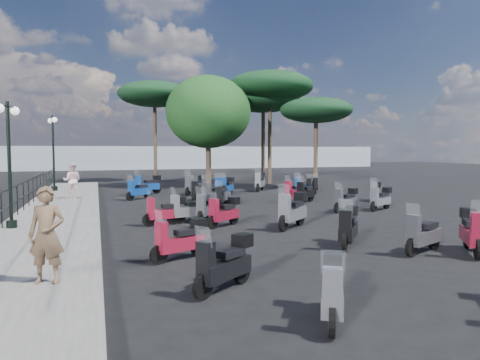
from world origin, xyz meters
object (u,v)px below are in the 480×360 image
object	(u,v)px
scooter_22	(305,193)
scooter_23	(260,182)
pine_2	(155,95)
pine_1	(270,87)
scooter_6	(332,292)
scooter_21	(295,193)
scooter_18	(423,236)
scooter_20	(346,200)
woman	(47,235)
scooter_16	(220,197)
scooter_29	(308,187)
pine_3	(316,111)
scooter_2	(224,213)
scooter_8	(205,209)
scooter_15	(215,195)
scooter_3	(165,212)
scooter_13	(472,232)
lamp_post_2	(53,148)
lamp_post_1	(9,156)
scooter_9	(187,210)
scooter_1	(180,240)
scooter_11	(193,185)
scooter_30	(315,186)
scooter_5	(147,185)
scooter_31	(222,187)
pedestrian_far	(72,180)
scooter_0	(224,265)
broadleaf_tree	(208,112)
scooter_10	(198,192)
scooter_26	(381,199)
scooter_14	(293,211)
scooter_27	(375,192)
scooter_7	(348,228)
scooter_4	(138,191)
scooter_28	(300,188)

from	to	relation	value
scooter_22	scooter_23	distance (m)	6.18
pine_2	pine_1	bearing A→B (deg)	-31.12
scooter_6	scooter_21	world-z (taller)	scooter_21
scooter_18	scooter_22	bearing A→B (deg)	-33.18
scooter_20	woman	bearing A→B (deg)	97.15
scooter_16	scooter_29	bearing A→B (deg)	-124.21
pine_3	scooter_18	bearing A→B (deg)	-110.49
scooter_2	pine_3	world-z (taller)	pine_3
scooter_16	scooter_8	bearing A→B (deg)	90.41
scooter_15	scooter_3	bearing A→B (deg)	121.18
scooter_6	scooter_13	bearing A→B (deg)	-123.75
scooter_20	scooter_23	bearing A→B (deg)	-25.74
lamp_post_2	scooter_20	size ratio (longest dim) A/B	3.02
lamp_post_1	pine_2	world-z (taller)	pine_2
lamp_post_2	scooter_3	size ratio (longest dim) A/B	2.89
scooter_18	pine_2	xyz separation A→B (m)	(-2.98, 26.10, 6.44)
woman	scooter_9	xyz separation A→B (m)	(3.77, 6.25, -0.57)
scooter_1	scooter_11	size ratio (longest dim) A/B	0.95
scooter_9	scooter_29	distance (m)	11.36
scooter_30	scooter_6	bearing A→B (deg)	87.79
scooter_5	scooter_31	bearing A→B (deg)	-136.82
pedestrian_far	scooter_0	world-z (taller)	pedestrian_far
scooter_16	broadleaf_tree	distance (m)	11.49
scooter_10	scooter_21	distance (m)	4.75
scooter_26	scooter_14	bearing A→B (deg)	89.69
scooter_16	scooter_6	bearing A→B (deg)	105.92
scooter_10	scooter_27	xyz separation A→B (m)	(8.20, -2.99, 0.01)
scooter_2	scooter_16	world-z (taller)	scooter_2
scooter_2	scooter_22	world-z (taller)	scooter_22
scooter_23	scooter_6	bearing A→B (deg)	104.45
scooter_16	scooter_29	distance (m)	7.41
scooter_26	woman	bearing A→B (deg)	92.96
scooter_16	scooter_5	bearing A→B (deg)	-44.49
scooter_7	scooter_10	world-z (taller)	scooter_7
scooter_7	scooter_10	distance (m)	11.25
scooter_2	scooter_14	bearing A→B (deg)	-150.86
scooter_14	broadleaf_tree	bearing A→B (deg)	-45.29
scooter_20	scooter_26	world-z (taller)	scooter_20
lamp_post_1	scooter_8	world-z (taller)	lamp_post_1
scooter_4	scooter_27	size ratio (longest dim) A/B	1.11
scooter_5	scooter_28	size ratio (longest dim) A/B	1.24
scooter_13	scooter_3	bearing A→B (deg)	-8.13
pedestrian_far	scooter_1	size ratio (longest dim) A/B	1.24
scooter_13	scooter_31	world-z (taller)	scooter_13
scooter_16	pine_3	world-z (taller)	pine_3
scooter_2	scooter_14	world-z (taller)	scooter_14
scooter_5	scooter_21	size ratio (longest dim) A/B	1.07
lamp_post_2	scooter_14	distance (m)	16.92
scooter_8	scooter_29	xyz separation A→B (m)	(7.91, 7.32, -0.03)
scooter_31	broadleaf_tree	world-z (taller)	broadleaf_tree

